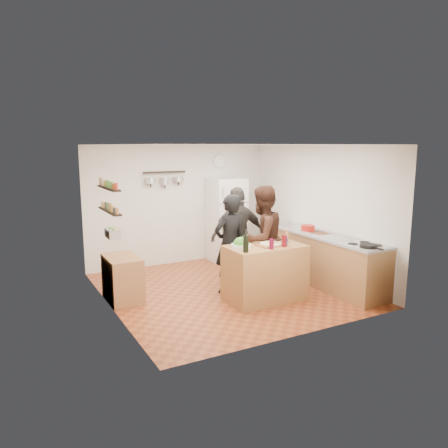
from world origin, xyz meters
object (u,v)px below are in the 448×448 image
salad_bowl (241,246)px  fridge (226,220)px  person_left (230,244)px  wall_clock (219,161)px  pepper_mill (287,237)px  side_table (123,279)px  person_center (262,239)px  person_back (238,236)px  counter_run (324,260)px  salt_canister (285,242)px  skillet (368,246)px  red_bowl (308,228)px  prep_island (265,273)px  wine_bottle (246,244)px

salad_bowl → fridge: 2.68m
person_left → wall_clock: size_ratio=5.64×
pepper_mill → side_table: bearing=157.4°
person_center → person_back: bearing=-90.8°
counter_run → fridge: 2.46m
side_table → salt_canister: bearing=-27.3°
pepper_mill → side_table: size_ratio=0.23×
salt_canister → skillet: 1.28m
red_bowl → wall_clock: 2.60m
prep_island → pepper_mill: (0.45, 0.05, 0.55)m
wine_bottle → side_table: size_ratio=0.32×
wall_clock → red_bowl: bearing=-72.5°
person_back → counter_run: size_ratio=0.67×
prep_island → salt_canister: 0.61m
skillet → fridge: size_ratio=0.15×
salad_bowl → counter_run: salad_bowl is taller
prep_island → person_center: bearing=63.3°
salt_canister → fridge: fridge is taller
person_back → person_left: bearing=48.7°
salt_canister → person_back: size_ratio=0.07×
salad_bowl → skillet: 1.98m
person_center → side_table: bearing=-32.7°
person_back → side_table: 2.16m
person_left → side_table: 1.85m
salt_canister → counter_run: size_ratio=0.04×
person_back → fridge: size_ratio=0.98×
person_left → counter_run: size_ratio=0.64×
red_bowl → person_center: bearing=-170.7°
salad_bowl → person_center: bearing=31.0°
person_center → person_back: size_ratio=1.03×
pepper_mill → person_left: bearing=143.0°
person_left → person_center: 0.56m
salt_canister → side_table: 2.69m
prep_island → red_bowl: 1.58m
wine_bottle → counter_run: bearing=12.6°
salad_bowl → person_left: size_ratio=0.18×
person_back → pepper_mill: bearing=117.8°
skillet → fridge: fridge is taller
side_table → red_bowl: bearing=-7.8°
prep_island → red_bowl: bearing=24.6°
prep_island → counter_run: size_ratio=0.48×
salad_bowl → salt_canister: size_ratio=2.62×
counter_run → side_table: bearing=165.7°
side_table → pepper_mill: bearing=-22.6°
prep_island → person_left: 0.80m
wine_bottle → skillet: 1.94m
wine_bottle → person_left: (0.19, 0.84, -0.19)m
red_bowl → skillet: bearing=-91.9°
wine_bottle → pepper_mill: wine_bottle is taller
person_center → skillet: bearing=112.4°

